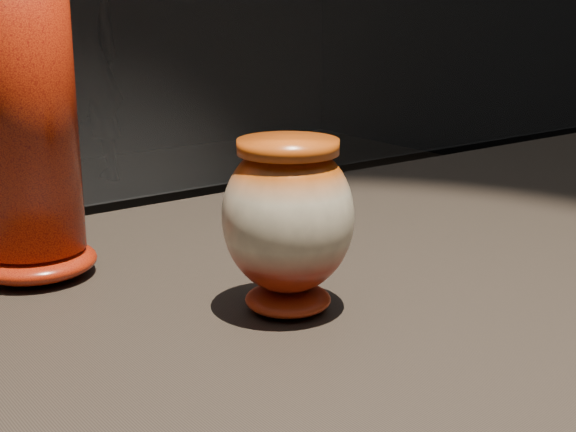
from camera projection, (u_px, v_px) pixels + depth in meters
The scene contains 3 objects.
main_vase at pixel (288, 219), 0.73m from camera, with size 0.16×0.16×0.16m.
tall_vase at pixel (21, 92), 0.80m from camera, with size 0.14×0.14×0.40m.
visitor at pixel (79, 58), 5.00m from camera, with size 0.58×0.38×1.60m, color black.
Camera 1 is at (-0.54, -0.59, 1.19)m, focal length 50.00 mm.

